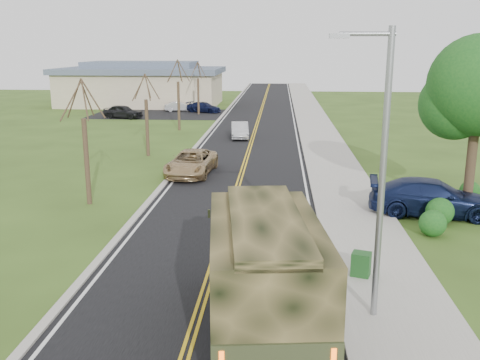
# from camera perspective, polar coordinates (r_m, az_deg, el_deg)

# --- Properties ---
(ground) EXTENTS (160.00, 160.00, 0.00)m
(ground) POSITION_cam_1_polar(r_m,az_deg,el_deg) (16.52, -4.10, -12.95)
(ground) COLOR #324918
(ground) RESTS_ON ground
(road) EXTENTS (8.00, 120.00, 0.01)m
(road) POSITION_cam_1_polar(r_m,az_deg,el_deg) (55.12, 1.89, 6.19)
(road) COLOR black
(road) RESTS_ON ground
(curb_right) EXTENTS (0.30, 120.00, 0.12)m
(curb_right) POSITION_cam_1_polar(r_m,az_deg,el_deg) (55.10, 6.23, 6.17)
(curb_right) COLOR #9E998E
(curb_right) RESTS_ON ground
(sidewalk_right) EXTENTS (3.20, 120.00, 0.10)m
(sidewalk_right) POSITION_cam_1_polar(r_m,az_deg,el_deg) (55.19, 8.06, 6.12)
(sidewalk_right) COLOR #9E998E
(sidewalk_right) RESTS_ON ground
(curb_left) EXTENTS (0.30, 120.00, 0.10)m
(curb_left) POSITION_cam_1_polar(r_m,az_deg,el_deg) (55.43, -2.43, 6.28)
(curb_left) COLOR #9E998E
(curb_left) RESTS_ON ground
(street_light) EXTENTS (1.65, 0.22, 8.00)m
(street_light) POSITION_cam_1_polar(r_m,az_deg,el_deg) (14.63, 14.64, 1.52)
(street_light) COLOR gray
(street_light) RESTS_ON ground
(leafy_tree) EXTENTS (4.83, 4.50, 8.10)m
(leafy_tree) POSITION_cam_1_polar(r_m,az_deg,el_deg) (26.16, 24.09, 8.45)
(leafy_tree) COLOR #38281C
(leafy_tree) RESTS_ON ground
(bare_tree_a) EXTENTS (1.93, 2.26, 6.08)m
(bare_tree_a) POSITION_cam_1_polar(r_m,az_deg,el_deg) (26.69, -16.11, 2.96)
(bare_tree_a) COLOR #38281C
(bare_tree_a) RESTS_ON ground
(bare_tree_b) EXTENTS (1.83, 2.14, 5.73)m
(bare_tree_b) POSITION_cam_1_polar(r_m,az_deg,el_deg) (38.04, -9.91, 6.23)
(bare_tree_b) COLOR #38281C
(bare_tree_b) RESTS_ON ground
(bare_tree_c) EXTENTS (2.04, 2.39, 6.42)m
(bare_tree_c) POSITION_cam_1_polar(r_m,az_deg,el_deg) (49.66, -6.57, 8.47)
(bare_tree_c) COLOR #38281C
(bare_tree_c) RESTS_ON ground
(bare_tree_d) EXTENTS (1.88, 2.20, 5.91)m
(bare_tree_d) POSITION_cam_1_polar(r_m,az_deg,el_deg) (61.46, -4.48, 9.35)
(bare_tree_d) COLOR #38281C
(bare_tree_d) RESTS_ON ground
(commercial_building) EXTENTS (25.50, 21.50, 5.65)m
(commercial_building) POSITION_cam_1_polar(r_m,az_deg,el_deg) (73.01, -10.38, 10.00)
(commercial_building) COLOR tan
(commercial_building) RESTS_ON ground
(military_truck) EXTENTS (3.38, 7.55, 3.65)m
(military_truck) POSITION_cam_1_polar(r_m,az_deg,el_deg) (13.72, 2.44, -9.14)
(military_truck) COLOR black
(military_truck) RESTS_ON ground
(suv_champagne) EXTENTS (2.81, 5.42, 1.46)m
(suv_champagne) POSITION_cam_1_polar(r_m,az_deg,el_deg) (32.21, -5.21, 1.84)
(suv_champagne) COLOR tan
(suv_champagne) RESTS_ON ground
(sedan_silver) EXTENTS (1.79, 4.13, 1.32)m
(sedan_silver) POSITION_cam_1_polar(r_m,az_deg,el_deg) (45.25, -0.02, 5.33)
(sedan_silver) COLOR silver
(sedan_silver) RESTS_ON ground
(pickup_navy) EXTENTS (5.94, 3.07, 1.65)m
(pickup_navy) POSITION_cam_1_polar(r_m,az_deg,el_deg) (25.86, 19.85, -1.77)
(pickup_navy) COLOR #10193B
(pickup_navy) RESTS_ON ground
(utility_box_near) EXTENTS (0.73, 0.66, 0.80)m
(utility_box_near) POSITION_cam_1_polar(r_m,az_deg,el_deg) (18.33, 12.78, -8.74)
(utility_box_near) COLOR #19481B
(utility_box_near) RESTS_ON sidewalk_right
(lot_car_dark) EXTENTS (4.54, 2.70, 1.45)m
(lot_car_dark) POSITION_cam_1_polar(r_m,az_deg,el_deg) (59.41, -12.38, 7.14)
(lot_car_dark) COLOR black
(lot_car_dark) RESTS_ON ground
(lot_car_silver) EXTENTS (3.74, 1.99, 1.17)m
(lot_car_silver) POSITION_cam_1_polar(r_m,az_deg,el_deg) (64.93, -6.49, 7.81)
(lot_car_silver) COLOR silver
(lot_car_silver) RESTS_ON ground
(lot_car_navy) EXTENTS (4.49, 3.01, 1.21)m
(lot_car_navy) POSITION_cam_1_polar(r_m,az_deg,el_deg) (63.53, -3.87, 7.75)
(lot_car_navy) COLOR #0E1434
(lot_car_navy) RESTS_ON ground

